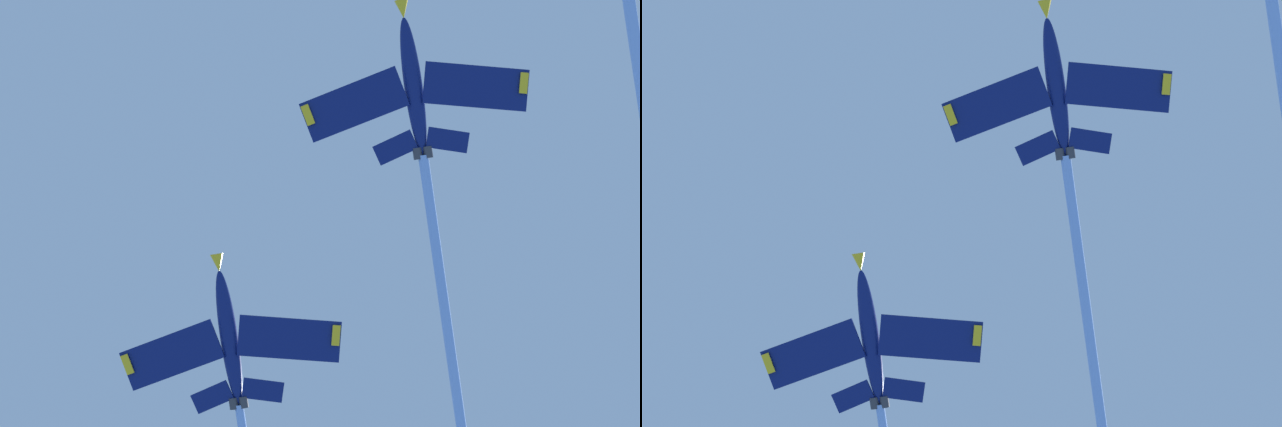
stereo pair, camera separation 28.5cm
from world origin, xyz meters
TOP-DOWN VIEW (x-y plane):
  - jet_second at (-1.18, 41.24)m, footprint 28.91×43.60m

SIDE VIEW (x-z plane):
  - jet_second at x=-1.18m, z-range 81.42..104.10m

